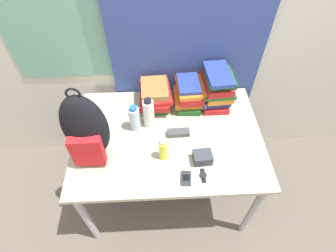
{
  "coord_description": "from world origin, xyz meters",
  "views": [
    {
      "loc": [
        -0.05,
        -0.64,
        2.17
      ],
      "look_at": [
        0.0,
        0.45,
        0.87
      ],
      "focal_mm": 28.0,
      "sensor_mm": 36.0,
      "label": 1
    }
  ],
  "objects": [
    {
      "name": "cell_phone",
      "position": [
        0.09,
        0.11,
        0.78
      ],
      "size": [
        0.07,
        0.1,
        0.02
      ],
      "color": "#2D2D33",
      "rests_on": "desk"
    },
    {
      "name": "desk",
      "position": [
        0.0,
        0.45,
        0.69
      ],
      "size": [
        1.27,
        0.89,
        0.77
      ],
      "color": "#B7B299",
      "rests_on": "ground_plane"
    },
    {
      "name": "camera_pouch",
      "position": [
        0.2,
        0.24,
        0.8
      ],
      "size": [
        0.12,
        0.1,
        0.07
      ],
      "color": "#383D47",
      "rests_on": "desk"
    },
    {
      "name": "book_stack_right",
      "position": [
        0.36,
        0.74,
        0.91
      ],
      "size": [
        0.24,
        0.28,
        0.29
      ],
      "color": "red",
      "rests_on": "desk"
    },
    {
      "name": "backpack",
      "position": [
        -0.48,
        0.32,
        1.01
      ],
      "size": [
        0.26,
        0.2,
        0.55
      ],
      "color": "black",
      "rests_on": "desk"
    },
    {
      "name": "book_stack_center",
      "position": [
        0.17,
        0.75,
        0.87
      ],
      "size": [
        0.23,
        0.28,
        0.2
      ],
      "color": "#1E5623",
      "rests_on": "desk"
    },
    {
      "name": "sunglasses_case",
      "position": [
        0.07,
        0.45,
        0.79
      ],
      "size": [
        0.15,
        0.06,
        0.04
      ],
      "color": "#47474C",
      "rests_on": "desk"
    },
    {
      "name": "water_bottle",
      "position": [
        -0.22,
        0.53,
        0.86
      ],
      "size": [
        0.07,
        0.07,
        0.2
      ],
      "color": "silver",
      "rests_on": "desk"
    },
    {
      "name": "curtain_blue",
      "position": [
        0.16,
        0.92,
        1.25
      ],
      "size": [
        1.08,
        0.04,
        2.5
      ],
      "color": "#384C93",
      "rests_on": "ground_plane"
    },
    {
      "name": "wristwatch",
      "position": [
        0.2,
        0.13,
        0.77
      ],
      "size": [
        0.04,
        0.1,
        0.01
      ],
      "color": "black",
      "rests_on": "desk"
    },
    {
      "name": "ground_plane",
      "position": [
        0.0,
        0.0,
        0.0
      ],
      "size": [
        12.0,
        12.0,
        0.0
      ],
      "primitive_type": "plane",
      "color": "#665B51"
    },
    {
      "name": "sports_bottle",
      "position": [
        -0.12,
        0.55,
        0.88
      ],
      "size": [
        0.07,
        0.07,
        0.24
      ],
      "color": "white",
      "rests_on": "desk"
    },
    {
      "name": "wall_back",
      "position": [
        -0.0,
        0.98,
        1.25
      ],
      "size": [
        6.0,
        0.06,
        2.5
      ],
      "color": "silver",
      "rests_on": "ground_plane"
    },
    {
      "name": "book_stack_left",
      "position": [
        -0.08,
        0.75,
        0.86
      ],
      "size": [
        0.24,
        0.3,
        0.18
      ],
      "color": "#1E5623",
      "rests_on": "desk"
    },
    {
      "name": "sunscreen_bottle",
      "position": [
        -0.04,
        0.28,
        0.85
      ],
      "size": [
        0.05,
        0.05,
        0.17
      ],
      "color": "yellow",
      "rests_on": "desk"
    }
  ]
}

